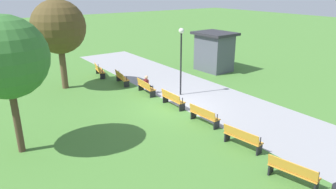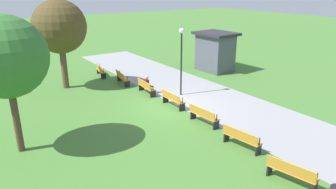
% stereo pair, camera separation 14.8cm
% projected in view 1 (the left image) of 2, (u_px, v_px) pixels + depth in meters
% --- Properties ---
extents(ground_plane, '(120.00, 120.00, 0.00)m').
position_uv_depth(ground_plane, '(173.00, 106.00, 17.72)').
color(ground_plane, '#477A33').
extents(path_paving, '(31.38, 4.85, 0.01)m').
position_uv_depth(path_paving, '(208.00, 97.00, 19.15)').
color(path_paving, '#939399').
rests_on(path_paving, ground).
extents(bench_0, '(1.78, 0.82, 0.89)m').
position_uv_depth(bench_0, '(99.00, 70.00, 23.43)').
color(bench_0, orange).
rests_on(bench_0, ground).
extents(bench_1, '(1.77, 0.71, 0.89)m').
position_uv_depth(bench_1, '(122.00, 78.00, 21.58)').
color(bench_1, orange).
rests_on(bench_1, ground).
extents(bench_2, '(1.75, 0.59, 0.89)m').
position_uv_depth(bench_2, '(146.00, 87.00, 19.61)').
color(bench_2, orange).
rests_on(bench_2, ground).
extents(bench_3, '(1.72, 0.47, 0.89)m').
position_uv_depth(bench_3, '(173.00, 99.00, 17.53)').
color(bench_3, orange).
rests_on(bench_3, ground).
extents(bench_4, '(1.75, 0.59, 0.89)m').
position_uv_depth(bench_4, '(204.00, 115.00, 15.34)').
color(bench_4, orange).
rests_on(bench_4, ground).
extents(bench_5, '(1.77, 0.71, 0.89)m').
position_uv_depth(bench_5, '(242.00, 138.00, 13.05)').
color(bench_5, orange).
rests_on(bench_5, ground).
extents(bench_6, '(1.78, 0.82, 0.89)m').
position_uv_depth(bench_6, '(293.00, 172.00, 10.69)').
color(bench_6, orange).
rests_on(bench_6, ground).
extents(person_seated, '(0.35, 0.53, 1.20)m').
position_uv_depth(person_seated, '(148.00, 84.00, 19.63)').
color(person_seated, maroon).
rests_on(person_seated, ground).
extents(tree_0, '(3.42, 3.42, 5.77)m').
position_uv_depth(tree_0, '(59.00, 27.00, 19.60)').
color(tree_0, brown).
rests_on(tree_0, ground).
extents(tree_1, '(3.19, 3.19, 5.58)m').
position_uv_depth(tree_1, '(6.00, 58.00, 11.63)').
color(tree_1, '#4C3828').
rests_on(tree_1, ground).
extents(lamp_post, '(0.32, 0.32, 4.16)m').
position_uv_depth(lamp_post, '(181.00, 50.00, 18.67)').
color(lamp_post, black).
rests_on(lamp_post, ground).
extents(kiosk, '(3.20, 2.67, 3.07)m').
position_uv_depth(kiosk, '(214.00, 51.00, 24.75)').
color(kiosk, '#4C515B').
rests_on(kiosk, ground).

